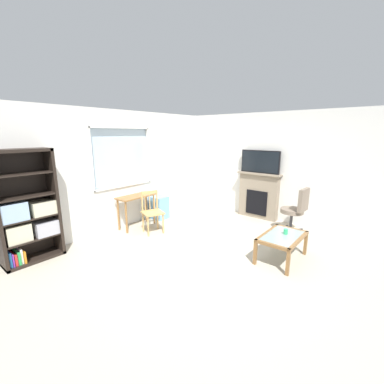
% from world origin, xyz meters
% --- Properties ---
extents(ground, '(6.26, 5.86, 0.02)m').
position_xyz_m(ground, '(0.00, 0.00, -0.01)').
color(ground, '#B2A893').
extents(wall_back_with_window, '(5.26, 0.15, 2.61)m').
position_xyz_m(wall_back_with_window, '(-0.00, 2.43, 1.27)').
color(wall_back_with_window, silver).
rests_on(wall_back_with_window, ground).
extents(wall_right, '(0.12, 5.06, 2.61)m').
position_xyz_m(wall_right, '(2.69, 0.00, 1.31)').
color(wall_right, silver).
rests_on(wall_right, ground).
extents(bookshelf, '(0.90, 0.38, 1.88)m').
position_xyz_m(bookshelf, '(-2.02, 2.19, 0.83)').
color(bookshelf, black).
rests_on(bookshelf, ground).
extents(desk_under_window, '(0.90, 0.39, 0.74)m').
position_xyz_m(desk_under_window, '(0.13, 2.08, 0.60)').
color(desk_under_window, olive).
rests_on(desk_under_window, ground).
extents(wooden_chair, '(0.54, 0.52, 0.90)m').
position_xyz_m(wooden_chair, '(0.14, 1.57, 0.46)').
color(wooden_chair, tan).
rests_on(wooden_chair, ground).
extents(plastic_drawer_unit, '(0.35, 0.40, 0.57)m').
position_xyz_m(plastic_drawer_unit, '(0.87, 2.13, 0.28)').
color(plastic_drawer_unit, '#72ADDB').
rests_on(plastic_drawer_unit, ground).
extents(fireplace, '(0.26, 1.10, 1.16)m').
position_xyz_m(fireplace, '(2.53, 0.23, 0.58)').
color(fireplace, gray).
rests_on(fireplace, ground).
extents(tv, '(0.06, 0.99, 0.55)m').
position_xyz_m(tv, '(2.51, 0.23, 1.44)').
color(tv, black).
rests_on(tv, fireplace).
extents(office_chair, '(0.57, 0.58, 1.00)m').
position_xyz_m(office_chair, '(2.07, -0.85, 0.55)').
color(office_chair, '#7A6B5B').
rests_on(office_chair, ground).
extents(coffee_table, '(0.94, 0.58, 0.44)m').
position_xyz_m(coffee_table, '(0.71, -1.07, 0.37)').
color(coffee_table, '#8C9E99').
rests_on(coffee_table, ground).
extents(sippy_cup, '(0.07, 0.07, 0.09)m').
position_xyz_m(sippy_cup, '(0.79, -1.09, 0.48)').
color(sippy_cup, '#33B770').
rests_on(sippy_cup, coffee_table).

